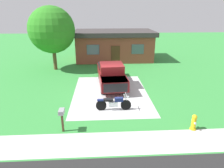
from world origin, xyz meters
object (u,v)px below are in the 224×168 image
pickup_truck (111,74)px  shade_tree (52,30)px  neighbor_house (114,45)px  mailbox (62,115)px  fire_hydrant (194,122)px  motorcycle (114,103)px

pickup_truck → shade_tree: size_ratio=0.91×
pickup_truck → neighbor_house: size_ratio=0.60×
mailbox → neighbor_house: 16.31m
fire_hydrant → neighbor_house: bearing=101.0°
pickup_truck → neighbor_house: bearing=84.7°
motorcycle → fire_hydrant: (4.04, -2.41, -0.05)m
neighbor_house → mailbox: bearing=-103.1°
motorcycle → shade_tree: bearing=120.5°
mailbox → pickup_truck: bearing=67.1°
shade_tree → neighbor_house: 8.05m
mailbox → neighbor_house: (3.70, 15.86, 0.81)m
pickup_truck → shade_tree: 8.00m
pickup_truck → fire_hydrant: 8.03m
motorcycle → mailbox: bearing=-141.8°
motorcycle → mailbox: (-2.79, -2.19, 0.51)m
neighbor_house → shade_tree: bearing=-146.3°
motorcycle → fire_hydrant: bearing=-30.8°
fire_hydrant → mailbox: bearing=178.2°
motorcycle → mailbox: size_ratio=1.76×
fire_hydrant → neighbor_house: (-3.12, 16.08, 1.36)m
mailbox → shade_tree: bearing=103.3°
pickup_truck → fire_hydrant: size_ratio=6.58×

